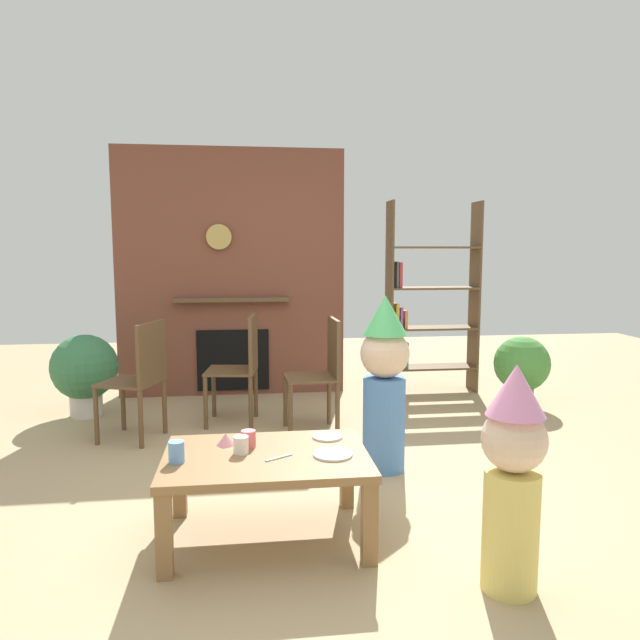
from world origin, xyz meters
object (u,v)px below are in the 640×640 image
(child_with_cone_hat, at_px, (513,473))
(dining_chair_right, at_px, (322,368))
(paper_cup_center, at_px, (176,452))
(child_in_pink, at_px, (384,379))
(paper_cup_near_right, at_px, (241,445))
(potted_plant_short, at_px, (85,370))
(coffee_table, at_px, (266,467))
(paper_plate_front, at_px, (328,437))
(bookshelf, at_px, (425,308))
(paper_plate_rear, at_px, (333,454))
(dining_chair_left, at_px, (141,373))
(paper_cup_near_left, at_px, (248,439))
(birthday_cake_slice, at_px, (226,439))
(potted_plant_tall, at_px, (522,366))
(dining_chair_middle, at_px, (242,362))

(child_with_cone_hat, distance_m, dining_chair_right, 2.31)
(paper_cup_center, relative_size, child_in_pink, 0.09)
(paper_cup_near_right, distance_m, potted_plant_short, 2.70)
(paper_cup_near_right, distance_m, child_with_cone_hat, 1.28)
(coffee_table, height_order, paper_plate_front, paper_plate_front)
(bookshelf, bearing_deg, paper_plate_rear, -115.13)
(dining_chair_left, bearing_deg, bookshelf, -135.05)
(paper_plate_rear, height_order, dining_chair_left, dining_chair_left)
(paper_cup_near_right, bearing_deg, coffee_table, -11.11)
(paper_cup_near_left, bearing_deg, paper_plate_rear, -22.88)
(paper_plate_front, relative_size, birthday_cake_slice, 1.61)
(paper_cup_center, height_order, dining_chair_left, dining_chair_left)
(paper_cup_near_left, xyz_separation_m, paper_cup_center, (-0.34, -0.17, 0.01))
(potted_plant_tall, xyz_separation_m, potted_plant_short, (-3.87, 0.18, 0.03))
(bookshelf, distance_m, birthday_cake_slice, 3.29)
(paper_cup_center, xyz_separation_m, dining_chair_right, (0.92, 1.74, 0.03))
(paper_cup_center, height_order, child_in_pink, child_in_pink)
(paper_cup_center, xyz_separation_m, dining_chair_middle, (0.30, 2.04, 0.03))
(paper_cup_near_right, bearing_deg, child_in_pink, 41.36)
(birthday_cake_slice, relative_size, child_in_pink, 0.09)
(bookshelf, distance_m, dining_chair_middle, 2.03)
(birthday_cake_slice, relative_size, potted_plant_tall, 0.15)
(paper_cup_near_right, bearing_deg, paper_plate_front, 22.29)
(bookshelf, xyz_separation_m, paper_cup_near_right, (-1.80, -2.81, -0.37))
(paper_plate_front, bearing_deg, paper_cup_near_left, -166.82)
(dining_chair_right, bearing_deg, paper_cup_center, 59.80)
(child_in_pink, xyz_separation_m, potted_plant_short, (-2.27, 1.53, -0.20))
(paper_plate_front, bearing_deg, coffee_table, -147.75)
(paper_cup_near_right, distance_m, potted_plant_tall, 3.32)
(coffee_table, relative_size, paper_plate_front, 6.22)
(birthday_cake_slice, relative_size, dining_chair_right, 0.11)
(paper_cup_center, distance_m, dining_chair_right, 1.97)
(dining_chair_middle, bearing_deg, paper_cup_near_left, 98.62)
(potted_plant_short, bearing_deg, dining_chair_left, -50.33)
(paper_plate_rear, bearing_deg, child_in_pink, 62.23)
(coffee_table, relative_size, paper_cup_near_left, 11.55)
(dining_chair_left, bearing_deg, child_in_pink, 174.00)
(paper_cup_near_left, height_order, paper_cup_near_right, same)
(paper_cup_near_right, distance_m, dining_chair_middle, 1.96)
(bookshelf, distance_m, child_in_pink, 2.21)
(birthday_cake_slice, relative_size, child_with_cone_hat, 0.10)
(coffee_table, height_order, dining_chair_left, dining_chair_left)
(paper_plate_front, xyz_separation_m, dining_chair_middle, (-0.46, 1.77, 0.07))
(dining_chair_middle, distance_m, potted_plant_short, 1.40)
(potted_plant_tall, bearing_deg, birthday_cake_slice, -142.15)
(dining_chair_left, bearing_deg, coffee_table, 138.04)
(coffee_table, bearing_deg, paper_cup_near_right, 168.89)
(birthday_cake_slice, relative_size, dining_chair_middle, 0.11)
(paper_cup_near_right, bearing_deg, paper_plate_rear, -10.63)
(bookshelf, xyz_separation_m, coffee_table, (-1.68, -2.83, -0.48))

